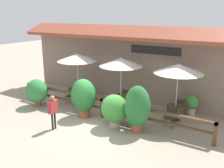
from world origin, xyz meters
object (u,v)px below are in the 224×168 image
(potted_plant_corner_fern, at_px, (37,91))
(dining_table_near, at_px, (78,90))
(chair_far_streetside, at_px, (170,115))
(potted_plant_tall_tropical, at_px, (114,109))
(chair_middle_wallside, at_px, (127,96))
(potted_plant_broad_leaf, at_px, (84,96))
(patio_umbrella_near, at_px, (77,57))
(chair_far_wallside, at_px, (180,106))
(potted_plant_small_flowering, at_px, (137,108))
(chair_middle_streetside, at_px, (114,104))
(pedestrian, at_px, (53,108))
(potted_plant_entrance_palm, at_px, (192,104))
(dining_table_middle, at_px, (121,98))
(patio_umbrella_far, at_px, (178,69))
(dining_table_far, at_px, (175,109))
(patio_umbrella_middle, at_px, (121,62))
(chair_near_streetside, at_px, (71,95))
(chair_near_wallside, at_px, (85,89))

(potted_plant_corner_fern, bearing_deg, dining_table_near, 57.98)
(chair_far_streetside, bearing_deg, potted_plant_tall_tropical, -147.97)
(chair_middle_wallside, bearing_deg, potted_plant_broad_leaf, 64.50)
(patio_umbrella_near, distance_m, chair_far_wallside, 6.12)
(chair_far_streetside, xyz_separation_m, potted_plant_small_flowering, (-0.99, -1.31, 0.60))
(chair_middle_streetside, bearing_deg, pedestrian, -122.40)
(chair_far_streetside, height_order, pedestrian, pedestrian)
(patio_umbrella_near, relative_size, potted_plant_entrance_palm, 2.58)
(dining_table_middle, relative_size, patio_umbrella_far, 0.32)
(patio_umbrella_near, height_order, chair_far_wallside, patio_umbrella_near)
(dining_table_middle, bearing_deg, dining_table_far, 0.13)
(patio_umbrella_middle, height_order, dining_table_far, patio_umbrella_middle)
(patio_umbrella_near, xyz_separation_m, potted_plant_corner_fern, (-1.23, -1.96, -1.65))
(patio_umbrella_far, distance_m, dining_table_far, 1.92)
(patio_umbrella_near, height_order, potted_plant_corner_fern, patio_umbrella_near)
(potted_plant_small_flowering, xyz_separation_m, potted_plant_entrance_palm, (1.50, 3.00, -0.49))
(chair_middle_wallside, relative_size, potted_plant_entrance_palm, 0.82)
(chair_middle_streetside, bearing_deg, dining_table_far, 4.02)
(patio_umbrella_near, distance_m, chair_near_streetside, 2.10)
(dining_table_far, bearing_deg, patio_umbrella_middle, -179.87)
(chair_near_wallside, height_order, potted_plant_corner_fern, potted_plant_corner_fern)
(chair_far_wallside, bearing_deg, chair_middle_wallside, -12.55)
(dining_table_near, bearing_deg, potted_plant_entrance_palm, 10.11)
(patio_umbrella_near, distance_m, chair_middle_wallside, 3.48)
(patio_umbrella_middle, relative_size, patio_umbrella_far, 1.00)
(dining_table_far, bearing_deg, potted_plant_broad_leaf, -154.06)
(chair_near_streetside, bearing_deg, potted_plant_small_flowering, -28.71)
(chair_near_wallside, distance_m, potted_plant_small_flowering, 5.41)
(patio_umbrella_far, xyz_separation_m, potted_plant_tall_tropical, (-2.07, -2.09, -1.67))
(patio_umbrella_far, bearing_deg, chair_near_wallside, 174.68)
(chair_middle_wallside, bearing_deg, potted_plant_small_flowering, 120.26)
(dining_table_middle, relative_size, chair_middle_streetside, 0.99)
(patio_umbrella_near, relative_size, pedestrian, 1.78)
(dining_table_near, xyz_separation_m, patio_umbrella_far, (5.70, 0.12, 1.92))
(chair_near_streetside, xyz_separation_m, potted_plant_corner_fern, (-1.24, -1.31, 0.35))
(potted_plant_entrance_palm, bearing_deg, chair_far_streetside, -106.95)
(chair_far_streetside, relative_size, potted_plant_small_flowering, 0.43)
(dining_table_far, bearing_deg, dining_table_near, -178.83)
(chair_far_streetside, bearing_deg, potted_plant_small_flowering, -129.04)
(chair_far_streetside, distance_m, potted_plant_small_flowering, 1.74)
(dining_table_near, distance_m, chair_middle_wallside, 2.85)
(chair_near_streetside, height_order, potted_plant_tall_tropical, potted_plant_tall_tropical)
(patio_umbrella_far, height_order, dining_table_far, patio_umbrella_far)
(potted_plant_entrance_palm, xyz_separation_m, pedestrian, (-4.68, -4.67, 0.39))
(patio_umbrella_middle, bearing_deg, potted_plant_tall_tropical, -67.09)
(patio_umbrella_middle, height_order, potted_plant_corner_fern, patio_umbrella_middle)
(patio_umbrella_middle, xyz_separation_m, chair_middle_streetside, (0.01, -0.71, -2.00))
(chair_middle_streetside, height_order, chair_middle_wallside, same)
(dining_table_middle, bearing_deg, chair_middle_wallside, 91.45)
(chair_middle_wallside, height_order, chair_far_streetside, same)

